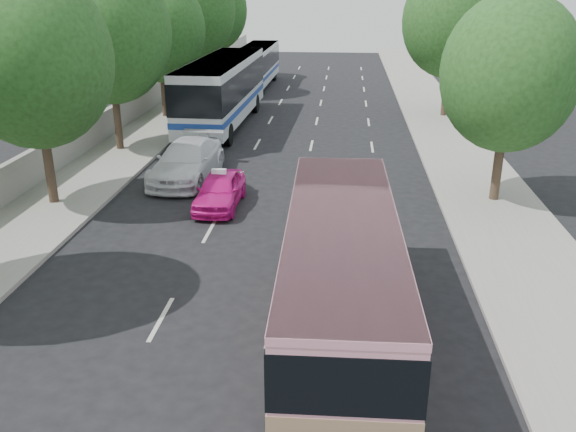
# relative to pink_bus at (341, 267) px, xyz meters

# --- Properties ---
(ground) EXTENTS (120.00, 120.00, 0.00)m
(ground) POSITION_rel_pink_bus_xyz_m (-2.73, 2.56, -1.99)
(ground) COLOR black
(ground) RESTS_ON ground
(sidewalk_left) EXTENTS (4.00, 90.00, 0.15)m
(sidewalk_left) POSITION_rel_pink_bus_xyz_m (-11.23, 22.56, -1.91)
(sidewalk_left) COLOR #9E998E
(sidewalk_left) RESTS_ON ground
(sidewalk_right) EXTENTS (4.00, 90.00, 0.12)m
(sidewalk_right) POSITION_rel_pink_bus_xyz_m (5.77, 22.56, -1.93)
(sidewalk_right) COLOR #9E998E
(sidewalk_right) RESTS_ON ground
(low_wall) EXTENTS (0.30, 90.00, 1.50)m
(low_wall) POSITION_rel_pink_bus_xyz_m (-13.03, 22.56, -1.09)
(low_wall) COLOR #9E998E
(low_wall) RESTS_ON sidewalk_left
(tree_left_b) EXTENTS (5.70, 5.70, 8.88)m
(tree_left_b) POSITION_rel_pink_bus_xyz_m (-11.15, 8.50, 3.83)
(tree_left_b) COLOR #38281E
(tree_left_b) RESTS_ON ground
(tree_left_c) EXTENTS (6.00, 6.00, 9.35)m
(tree_left_c) POSITION_rel_pink_bus_xyz_m (-11.35, 16.50, 4.14)
(tree_left_c) COLOR #38281E
(tree_left_c) RESTS_ON ground
(tree_left_d) EXTENTS (5.52, 5.52, 8.60)m
(tree_left_d) POSITION_rel_pink_bus_xyz_m (-11.25, 24.50, 3.65)
(tree_left_d) COLOR #38281E
(tree_left_d) RESTS_ON ground
(tree_left_e) EXTENTS (6.30, 6.30, 9.82)m
(tree_left_e) POSITION_rel_pink_bus_xyz_m (-11.15, 32.50, 4.44)
(tree_left_e) COLOR #38281E
(tree_left_e) RESTS_ON ground
(tree_left_f) EXTENTS (5.88, 5.88, 9.16)m
(tree_left_f) POSITION_rel_pink_bus_xyz_m (-11.35, 40.50, 4.01)
(tree_left_f) COLOR #38281E
(tree_left_f) RESTS_ON ground
(tree_right_near) EXTENTS (5.10, 5.10, 7.95)m
(tree_right_near) POSITION_rel_pink_bus_xyz_m (6.05, 10.50, 3.22)
(tree_right_near) COLOR #38281E
(tree_right_near) RESTS_ON ground
(tree_right_far) EXTENTS (6.00, 6.00, 9.35)m
(tree_right_far) POSITION_rel_pink_bus_xyz_m (6.35, 26.50, 4.14)
(tree_right_far) COLOR #38281E
(tree_right_far) RESTS_ON ground
(pink_bus) EXTENTS (2.77, 10.07, 3.20)m
(pink_bus) POSITION_rel_pink_bus_xyz_m (0.00, 0.00, 0.00)
(pink_bus) COLOR pink
(pink_bus) RESTS_ON ground
(pink_taxi) EXTENTS (1.63, 3.95, 1.34)m
(pink_taxi) POSITION_rel_pink_bus_xyz_m (-4.73, 8.98, -1.32)
(pink_taxi) COLOR #E71490
(pink_taxi) RESTS_ON ground
(white_pickup) EXTENTS (2.65, 5.81, 1.65)m
(white_pickup) POSITION_rel_pink_bus_xyz_m (-6.83, 12.29, -1.16)
(white_pickup) COLOR silver
(white_pickup) RESTS_ON ground
(tour_coach_front) EXTENTS (3.12, 13.10, 3.90)m
(tour_coach_front) POSITION_rel_pink_bus_xyz_m (-7.23, 22.71, 0.36)
(tour_coach_front) COLOR silver
(tour_coach_front) RESTS_ON ground
(tour_coach_rear) EXTENTS (2.47, 10.70, 3.19)m
(tour_coach_rear) POSITION_rel_pink_bus_xyz_m (-7.23, 37.10, -0.07)
(tour_coach_rear) COLOR silver
(tour_coach_rear) RESTS_ON ground
(taxi_roof_sign) EXTENTS (0.55, 0.19, 0.18)m
(taxi_roof_sign) POSITION_rel_pink_bus_xyz_m (-4.73, 8.98, -0.56)
(taxi_roof_sign) COLOR silver
(taxi_roof_sign) RESTS_ON pink_taxi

